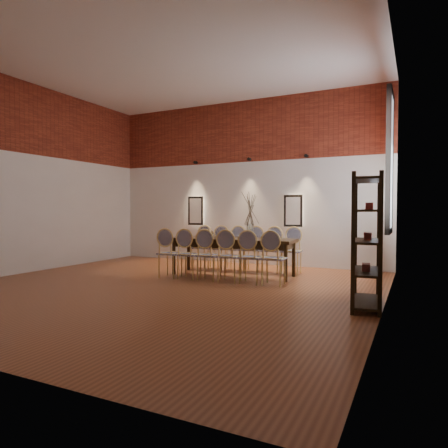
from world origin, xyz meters
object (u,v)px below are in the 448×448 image
at_px(chair_far_e, 272,250).
at_px(chair_far_c, 235,249).
at_px(chair_near_f, 274,258).
at_px(vase, 250,231).
at_px(dining_table, 233,257).
at_px(chair_far_d, 253,249).
at_px(chair_near_a, 170,253).
at_px(shelving_rack, 367,241).
at_px(chair_far_f, 291,251).
at_px(chair_near_c, 209,255).
at_px(chair_far_a, 201,247).
at_px(bowl, 208,233).
at_px(chair_far_b, 218,248).
at_px(book, 225,237).
at_px(chair_near_b, 189,254).
at_px(chair_near_e, 251,257).
at_px(chair_near_d, 230,256).

bearing_deg(chair_far_e, chair_far_c, -0.00).
height_order(chair_near_f, vase, vase).
relative_size(dining_table, chair_far_d, 2.66).
distance_m(chair_near_a, shelving_rack, 3.86).
relative_size(chair_far_f, vase, 3.13).
distance_m(chair_near_a, chair_near_c, 0.83).
bearing_deg(chair_near_a, chair_near_c, -0.00).
relative_size(chair_far_a, chair_far_c, 1.00).
bearing_deg(chair_far_a, bowl, 125.12).
relative_size(chair_near_f, chair_far_c, 1.00).
distance_m(chair_far_b, vase, 1.28).
relative_size(chair_far_a, book, 3.62).
relative_size(chair_near_b, chair_near_e, 1.00).
relative_size(chair_far_d, bowl, 3.92).
height_order(chair_near_a, chair_far_e, same).
bearing_deg(vase, chair_far_e, 72.68).
distance_m(chair_near_c, chair_near_e, 0.83).
relative_size(chair_near_a, chair_far_e, 1.00).
bearing_deg(chair_far_c, chair_near_f, 132.52).
bearing_deg(chair_near_b, shelving_rack, -18.39).
distance_m(chair_near_f, bowl, 1.73).
xyz_separation_m(chair_near_c, chair_near_d, (0.42, 0.02, 0.00)).
distance_m(chair_far_c, chair_far_f, 1.25).
relative_size(chair_far_e, chair_far_f, 1.00).
distance_m(chair_far_a, chair_far_b, 0.42).
bearing_deg(shelving_rack, chair_near_f, 142.95).
distance_m(chair_far_e, chair_far_f, 0.42).
xyz_separation_m(chair_near_a, chair_near_f, (2.08, 0.11, 0.00)).
height_order(vase, book, vase).
xyz_separation_m(chair_near_c, bowl, (-0.35, 0.61, 0.37)).
height_order(chair_near_b, chair_near_e, same).
distance_m(dining_table, chair_near_b, 0.93).
relative_size(chair_far_d, book, 3.62).
height_order(chair_near_e, shelving_rack, shelving_rack).
height_order(chair_near_d, chair_far_a, same).
height_order(chair_near_c, book, chair_near_c).
distance_m(chair_near_b, chair_far_c, 1.43).
height_order(chair_near_c, chair_near_f, same).
bearing_deg(book, bowl, -162.11).
relative_size(chair_near_c, bowl, 3.92).
height_order(chair_far_d, bowl, chair_far_d).
bearing_deg(chair_near_a, chair_near_b, -0.00).
bearing_deg(chair_far_c, shelving_rack, 139.30).
bearing_deg(chair_near_f, dining_table, 146.80).
bearing_deg(chair_near_b, chair_near_c, -0.00).
height_order(dining_table, vase, vase).
xyz_separation_m(chair_far_a, chair_far_d, (1.25, 0.07, 0.00)).
bearing_deg(chair_near_a, vase, 25.74).
xyz_separation_m(bowl, book, (0.34, 0.11, -0.07)).
height_order(chair_near_d, chair_far_e, same).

